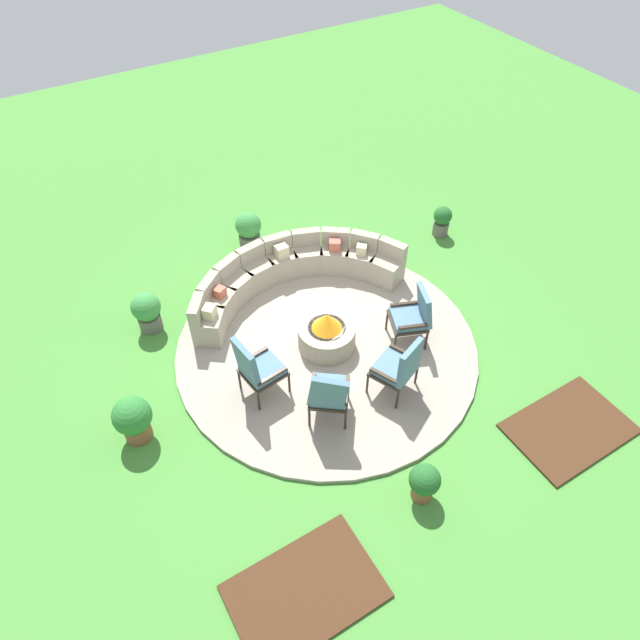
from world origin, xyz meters
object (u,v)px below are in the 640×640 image
object	(u,v)px
lounge_chair_front_left	(257,368)
lounge_chair_back_right	(414,315)
fire_pit	(327,334)
lounge_chair_back_left	(399,366)
lounge_chair_front_right	(329,393)
potted_plant_1	(147,311)
potted_plant_4	(249,229)
curved_stone_bench	(289,274)
potted_plant_3	(442,220)
potted_plant_0	(133,419)
potted_plant_2	(424,482)

from	to	relation	value
lounge_chair_front_left	lounge_chair_back_right	world-z (taller)	lounge_chair_front_left
fire_pit	lounge_chair_back_left	bearing A→B (deg)	-71.80
lounge_chair_front_left	lounge_chair_front_right	size ratio (longest dim) A/B	1.05
lounge_chair_front_left	potted_plant_1	bearing A→B (deg)	-164.53
potted_plant_4	lounge_chair_front_right	bearing A→B (deg)	-100.61
lounge_chair_front_left	lounge_chair_back_right	bearing A→B (deg)	76.65
curved_stone_bench	potted_plant_3	xyz separation A→B (m)	(3.28, -0.08, -0.04)
lounge_chair_front_right	potted_plant_3	distance (m)	4.85
potted_plant_0	lounge_chair_front_left	bearing A→B (deg)	-7.72
lounge_chair_back_left	potted_plant_4	world-z (taller)	lounge_chair_back_left
curved_stone_bench	lounge_chair_front_left	xyz separation A→B (m)	(-1.48, -1.77, 0.26)
curved_stone_bench	potted_plant_3	world-z (taller)	curved_stone_bench
potted_plant_1	potted_plant_3	distance (m)	5.68
fire_pit	potted_plant_4	distance (m)	2.94
potted_plant_1	lounge_chair_front_right	bearing A→B (deg)	-62.71
lounge_chair_back_right	potted_plant_3	world-z (taller)	lounge_chair_back_right
lounge_chair_front_left	lounge_chair_back_left	size ratio (longest dim) A/B	1.11
lounge_chair_back_left	potted_plant_2	xyz separation A→B (m)	(-0.69, -1.50, -0.27)
lounge_chair_front_left	potted_plant_2	size ratio (longest dim) A/B	1.92
potted_plant_1	potted_plant_2	world-z (taller)	potted_plant_1
curved_stone_bench	potted_plant_1	size ratio (longest dim) A/B	5.41
lounge_chair_front_left	potted_plant_1	world-z (taller)	lounge_chair_front_left
lounge_chair_back_right	fire_pit	bearing A→B (deg)	87.13
potted_plant_4	lounge_chair_back_right	bearing A→B (deg)	-72.04
lounge_chair_front_right	lounge_chair_back_left	xyz separation A→B (m)	(1.10, -0.11, -0.01)
fire_pit	potted_plant_2	distance (m)	2.79
lounge_chair_back_left	potted_plant_2	bearing A→B (deg)	-138.32
potted_plant_1	potted_plant_0	bearing A→B (deg)	-113.80
lounge_chair_back_left	potted_plant_0	world-z (taller)	lounge_chair_back_left
potted_plant_1	potted_plant_4	size ratio (longest dim) A/B	0.96
lounge_chair_front_left	lounge_chair_front_right	world-z (taller)	lounge_chair_front_left
fire_pit	lounge_chair_back_left	xyz separation A→B (m)	(0.42, -1.28, 0.28)
curved_stone_bench	lounge_chair_front_right	bearing A→B (deg)	-107.34
lounge_chair_back_right	potted_plant_2	xyz separation A→B (m)	(-1.49, -2.22, -0.26)
curved_stone_bench	potted_plant_4	distance (m)	1.46
fire_pit	lounge_chair_front_left	world-z (taller)	lounge_chair_front_left
potted_plant_0	potted_plant_3	size ratio (longest dim) A/B	1.22
potted_plant_3	lounge_chair_back_right	bearing A→B (deg)	-138.49
lounge_chair_front_left	potted_plant_2	distance (m)	2.72
potted_plant_1	lounge_chair_back_right	bearing A→B (deg)	-34.84
potted_plant_2	lounge_chair_back_left	bearing A→B (deg)	65.44
lounge_chair_front_right	lounge_chair_back_left	bearing A→B (deg)	31.33
potted_plant_1	potted_plant_2	bearing A→B (deg)	-66.92
fire_pit	potted_plant_3	size ratio (longest dim) A/B	1.48
curved_stone_bench	potted_plant_2	world-z (taller)	curved_stone_bench
curved_stone_bench	lounge_chair_back_right	bearing A→B (deg)	-62.10
lounge_chair_front_left	potted_plant_2	world-z (taller)	lounge_chair_front_left
potted_plant_0	potted_plant_4	size ratio (longest dim) A/B	1.01
potted_plant_3	lounge_chair_back_left	bearing A→B (deg)	-138.40
potted_plant_0	potted_plant_2	distance (m)	3.91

